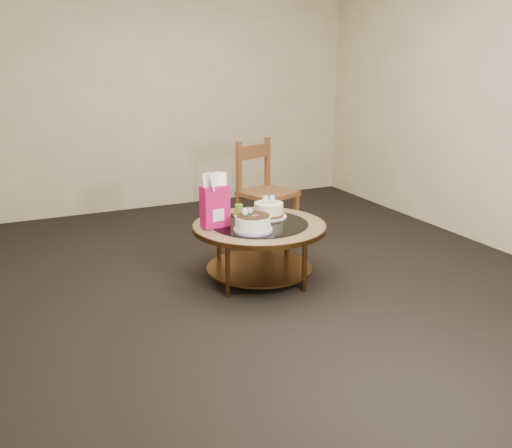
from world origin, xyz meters
name	(u,v)px	position (x,y,z in m)	size (l,w,h in m)	color
ground	(259,279)	(0.00, 0.00, 0.00)	(5.00, 5.00, 0.00)	black
room_walls	(260,76)	(0.00, 0.00, 1.54)	(4.52, 5.02, 2.61)	beige
coffee_table	(259,233)	(0.00, 0.00, 0.38)	(1.02, 1.02, 0.46)	#503317
decorated_cake	(253,224)	(-0.13, -0.15, 0.51)	(0.28, 0.28, 0.16)	#C09FE1
cream_cake	(269,210)	(0.14, 0.12, 0.51)	(0.28, 0.28, 0.18)	white
gift_bag	(215,201)	(-0.33, 0.07, 0.66)	(0.21, 0.16, 0.40)	#BF1267
pillar_candle	(239,211)	(-0.05, 0.28, 0.49)	(0.13, 0.13, 0.10)	#D9C659
dining_chair	(265,191)	(0.45, 0.84, 0.48)	(0.55, 0.55, 0.94)	brown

